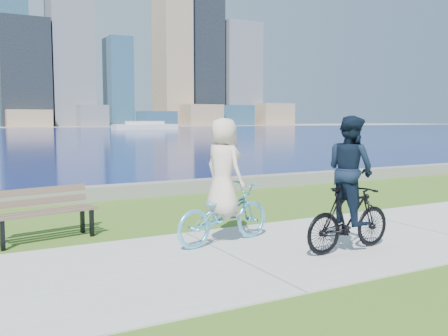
# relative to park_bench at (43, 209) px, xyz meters

# --- Properties ---
(ground) EXTENTS (320.00, 320.00, 0.00)m
(ground) POSITION_rel_park_bench_xyz_m (2.29, -2.46, -0.53)
(ground) COLOR #395E18
(ground) RESTS_ON ground
(concrete_path) EXTENTS (80.00, 3.50, 0.02)m
(concrete_path) POSITION_rel_park_bench_xyz_m (2.29, -2.46, -0.52)
(concrete_path) COLOR #AAA9A4
(concrete_path) RESTS_ON ground
(seawall) EXTENTS (90.00, 0.50, 0.35)m
(seawall) POSITION_rel_park_bench_xyz_m (2.29, 3.74, -0.36)
(seawall) COLOR slate
(seawall) RESTS_ON ground
(ferry_far) EXTENTS (11.94, 3.41, 1.62)m
(ferry_far) POSITION_rel_park_bench_xyz_m (30.15, 80.27, 0.14)
(ferry_far) COLOR silver
(ferry_far) RESTS_ON ground
(park_bench) EXTENTS (1.77, 0.91, 0.87)m
(park_bench) POSITION_rel_park_bench_xyz_m (0.00, 0.00, 0.00)
(park_bench) COLOR black
(park_bench) RESTS_ON ground
(cyclist_woman) EXTENTS (1.00, 1.94, 2.04)m
(cyclist_woman) POSITION_rel_park_bench_xyz_m (2.55, -1.68, 0.24)
(cyclist_woman) COLOR #61C5ED
(cyclist_woman) RESTS_ON ground
(cyclist_man) EXTENTS (0.65, 1.68, 2.07)m
(cyclist_man) POSITION_rel_park_bench_xyz_m (4.00, -3.03, 0.36)
(cyclist_man) COLOR black
(cyclist_man) RESTS_ON ground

